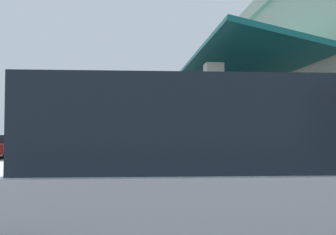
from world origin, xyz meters
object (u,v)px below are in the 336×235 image
Objects in this scene: transit_bus at (94,129)px; parked_sedan_blue at (109,174)px; potted_palm at (164,144)px; parked_suv_white at (212,183)px; pedestrian at (45,149)px.

transit_bus is 2.48× the size of parked_sedan_blue.
parked_sedan_blue is at bearing -8.06° from potted_palm.
parked_suv_white is 12.17m from pedestrian.
transit_bus reaches higher than pedestrian.
parked_sedan_blue is at bearing 5.48° from transit_bus.
potted_palm is at bearing 158.61° from pedestrian.
transit_bus reaches higher than parked_sedan_blue.
potted_palm is at bearing 175.53° from parked_suv_white.
pedestrian is (-7.73, -2.71, 0.20)m from parked_sedan_blue.
parked_sedan_blue is at bearing -163.07° from parked_suv_white.
transit_bus is at bearing -174.52° from parked_sedan_blue.
parked_suv_white is 26.83m from potted_palm.
parked_suv_white is at bearing 18.53° from pedestrian.
parked_suv_white is at bearing -4.47° from potted_palm.
potted_palm reaches higher than pedestrian.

